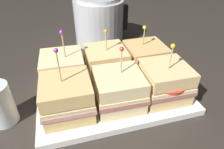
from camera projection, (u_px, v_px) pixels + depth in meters
name	position (u px, v px, depth m)	size (l,w,h in m)	color
ground_plane	(112.00, 93.00, 0.58)	(6.00, 6.00, 0.00)	#2D2823
serving_platter	(112.00, 91.00, 0.57)	(0.41, 0.29, 0.02)	white
sandwich_front_left	(67.00, 98.00, 0.47)	(0.12, 0.12, 0.18)	tan
sandwich_front_center	(119.00, 90.00, 0.49)	(0.12, 0.12, 0.16)	beige
sandwich_front_right	(164.00, 82.00, 0.52)	(0.12, 0.12, 0.16)	#DBB77A
sandwich_back_left	(63.00, 70.00, 0.56)	(0.12, 0.12, 0.17)	beige
sandwich_back_center	(105.00, 63.00, 0.59)	(0.12, 0.12, 0.15)	#DBB77A
sandwich_back_right	(145.00, 58.00, 0.62)	(0.12, 0.12, 0.15)	tan
kettle_steel	(99.00, 21.00, 0.82)	(0.22, 0.20, 0.21)	#B7BABF
drinking_glass	(0.00, 104.00, 0.46)	(0.06, 0.06, 0.11)	silver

